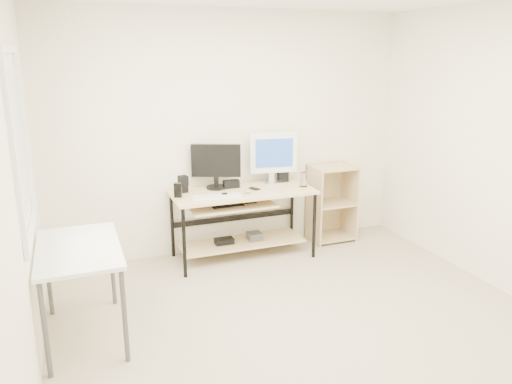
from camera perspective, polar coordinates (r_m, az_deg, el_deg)
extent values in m
cube|color=#B8A98D|center=(4.15, 6.46, -15.75)|extent=(4.00, 4.00, 0.01)
cube|color=white|center=(5.46, -2.77, 6.65)|extent=(4.00, 0.01, 2.60)
cube|color=white|center=(3.26, -25.81, -1.10)|extent=(0.01, 4.00, 2.60)
cube|color=white|center=(3.79, -25.33, 5.00)|extent=(0.01, 1.00, 1.20)
cube|color=beige|center=(5.26, -1.52, 0.02)|extent=(1.50, 0.65, 0.03)
cube|color=beige|center=(5.21, -2.89, -1.50)|extent=(0.90, 0.49, 0.02)
cube|color=beige|center=(5.49, -1.65, -5.74)|extent=(1.35, 0.46, 0.02)
cube|color=black|center=(5.19, -3.42, -1.39)|extent=(0.33, 0.22, 0.01)
cylinder|color=black|center=(5.22, -0.63, -1.27)|extent=(0.14, 0.01, 0.01)
cube|color=#424245|center=(5.52, -0.18, -5.06)|extent=(0.15, 0.15, 0.08)
cube|color=black|center=(5.42, -3.66, -5.61)|extent=(0.20, 0.12, 0.06)
cylinder|color=black|center=(4.94, -8.21, -5.81)|extent=(0.04, 0.04, 0.72)
cylinder|color=black|center=(5.46, -9.55, -3.74)|extent=(0.04, 0.04, 0.72)
cylinder|color=black|center=(5.40, 6.66, -3.86)|extent=(0.04, 0.04, 0.72)
cylinder|color=black|center=(5.88, 4.12, -2.14)|extent=(0.04, 0.04, 0.72)
cube|color=white|center=(3.99, -19.65, -6.12)|extent=(0.60, 1.00, 0.03)
cylinder|color=#424245|center=(3.74, -22.96, -14.36)|extent=(0.04, 0.04, 0.72)
cylinder|color=#424245|center=(4.56, -22.69, -8.76)|extent=(0.04, 0.04, 0.72)
cylinder|color=#424245|center=(3.74, -14.78, -13.57)|extent=(0.04, 0.04, 0.72)
cylinder|color=#424245|center=(4.56, -16.12, -8.13)|extent=(0.04, 0.04, 0.72)
cube|color=#D0B682|center=(5.80, 6.59, -1.52)|extent=(0.02, 0.40, 0.90)
cube|color=#D0B682|center=(6.03, 10.65, -1.03)|extent=(0.02, 0.40, 0.90)
cube|color=#D0B682|center=(6.07, 7.79, -0.79)|extent=(0.50, 0.02, 0.90)
cube|color=#D0B682|center=(6.05, 8.50, -4.99)|extent=(0.46, 0.38, 0.02)
cube|color=#D0B682|center=(5.91, 8.66, -1.27)|extent=(0.46, 0.38, 0.02)
cube|color=#D0B682|center=(5.81, 8.83, 2.79)|extent=(0.46, 0.38, 0.02)
cylinder|color=black|center=(5.36, -4.53, 0.54)|extent=(0.22, 0.22, 0.02)
cylinder|color=black|center=(5.34, -4.55, 1.21)|extent=(0.05, 0.05, 0.11)
cube|color=black|center=(5.29, -4.60, 3.61)|extent=(0.50, 0.25, 0.35)
cube|color=black|center=(5.26, -4.51, 3.55)|extent=(0.41, 0.17, 0.28)
cube|color=silver|center=(5.57, 1.96, 1.14)|extent=(0.19, 0.17, 0.02)
cylinder|color=silver|center=(5.56, 1.97, 1.74)|extent=(0.05, 0.05, 0.11)
cube|color=white|center=(5.50, 2.00, 4.52)|extent=(0.53, 0.13, 0.44)
cube|color=#244E9F|center=(5.47, 2.12, 4.46)|extent=(0.44, 0.07, 0.35)
cube|color=white|center=(5.03, -4.53, -0.50)|extent=(0.51, 0.20, 0.02)
ellipsoid|color=#A8A8AD|center=(5.17, -0.93, 0.13)|extent=(0.11, 0.14, 0.04)
cube|color=black|center=(5.36, -2.86, 0.92)|extent=(0.17, 0.08, 0.09)
cube|color=black|center=(5.24, -8.29, 0.34)|extent=(0.09, 0.09, 0.07)
cube|color=black|center=(5.22, -8.33, 1.28)|extent=(0.10, 0.10, 0.11)
cube|color=black|center=(5.64, 3.10, 1.89)|extent=(0.12, 0.12, 0.13)
cube|color=black|center=(5.05, -8.91, 0.21)|extent=(0.09, 0.07, 0.15)
cylinder|color=black|center=(5.08, -3.62, -0.28)|extent=(0.07, 0.07, 0.02)
cube|color=black|center=(5.31, -0.20, 0.39)|extent=(0.12, 0.15, 0.01)
cylinder|color=#A87F4C|center=(5.42, 5.43, 0.62)|extent=(0.11, 0.11, 0.01)
cylinder|color=white|center=(5.40, 5.45, 1.44)|extent=(0.09, 0.09, 0.15)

